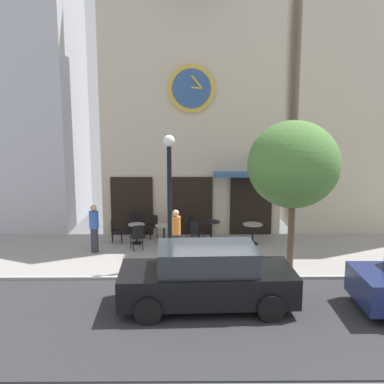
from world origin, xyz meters
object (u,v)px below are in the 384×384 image
street_tree (294,165)px  cafe_chair_mid_row (152,225)px  cafe_table_rightmost (137,231)px  cafe_chair_by_entrance (137,235)px  cafe_chair_left_end (115,229)px  pedestrian_orange (176,234)px  cafe_chair_facing_street (196,231)px  pedestrian_blue (94,228)px  cafe_chair_under_awning (136,224)px  street_lamp (170,201)px  cafe_chair_near_lamp (191,225)px  cafe_table_center (253,230)px  parked_car_black (207,277)px  cafe_table_near_door (211,227)px  cafe_table_center_right (164,231)px

street_tree → cafe_chair_mid_row: 6.31m
cafe_table_rightmost → cafe_chair_by_entrance: cafe_chair_by_entrance is taller
street_tree → cafe_chair_left_end: 7.08m
cafe_chair_left_end → pedestrian_orange: pedestrian_orange is taller
street_tree → cafe_chair_facing_street: size_ratio=5.07×
pedestrian_blue → cafe_chair_facing_street: bearing=11.7°
cafe_chair_left_end → pedestrian_blue: bearing=-114.2°
cafe_chair_under_awning → cafe_chair_left_end: same height
street_lamp → pedestrian_orange: 1.39m
cafe_chair_near_lamp → pedestrian_blue: pedestrian_blue is taller
cafe_chair_near_lamp → cafe_table_center: bearing=-19.5°
cafe_table_center → cafe_chair_mid_row: cafe_chair_mid_row is taller
street_tree → cafe_chair_under_awning: size_ratio=5.07×
street_tree → cafe_table_rightmost: (-5.07, 2.74, -2.76)m
cafe_chair_mid_row → parked_car_black: bearing=-73.3°
cafe_chair_by_entrance → pedestrian_blue: (-1.45, -0.22, 0.33)m
cafe_chair_facing_street → street_lamp: bearing=-111.9°
pedestrian_orange → cafe_table_center: bearing=31.4°
cafe_chair_near_lamp → cafe_chair_facing_street: bearing=-80.2°
cafe_table_rightmost → cafe_chair_under_awning: bearing=96.6°
street_lamp → cafe_chair_near_lamp: size_ratio=4.58×
cafe_table_near_door → cafe_chair_left_end: bearing=-176.5°
cafe_chair_left_end → pedestrian_orange: bearing=-39.6°
cafe_table_rightmost → cafe_table_near_door: bearing=6.8°
pedestrian_blue → cafe_chair_mid_row: bearing=42.8°
street_lamp → cafe_table_rightmost: bearing=118.7°
street_tree → cafe_chair_by_entrance: size_ratio=5.07×
cafe_chair_by_entrance → parked_car_black: size_ratio=0.21×
pedestrian_orange → parked_car_black: size_ratio=0.38×
cafe_chair_facing_street → cafe_chair_left_end: 3.05m
street_tree → cafe_table_center_right: bearing=147.2°
cafe_table_rightmost → cafe_chair_near_lamp: 2.14m
cafe_chair_under_awning → cafe_table_center_right: bearing=-41.9°
cafe_chair_near_lamp → cafe_table_rightmost: bearing=-161.9°
street_tree → cafe_chair_near_lamp: bearing=131.7°
cafe_chair_facing_street → cafe_chair_mid_row: 1.95m
cafe_table_center_right → cafe_chair_by_entrance: cafe_chair_by_entrance is taller
pedestrian_orange → parked_car_black: bearing=-76.6°
cafe_chair_by_entrance → cafe_chair_left_end: bearing=136.1°
cafe_table_center_right → cafe_table_center: bearing=0.0°
cafe_chair_by_entrance → cafe_chair_mid_row: bearing=74.8°
street_tree → parked_car_black: street_tree is taller
cafe_chair_facing_street → parked_car_black: 5.18m
cafe_table_center_right → street_lamp: bearing=-82.3°
cafe_table_center → cafe_chair_by_entrance: size_ratio=0.85×
cafe_table_center → cafe_chair_near_lamp: cafe_chair_near_lamp is taller
pedestrian_orange → pedestrian_blue: (-2.84, 0.80, 0.00)m
cafe_chair_left_end → pedestrian_blue: 1.28m
cafe_chair_facing_street → pedestrian_blue: bearing=-168.3°
cafe_table_rightmost → cafe_chair_facing_street: bearing=-7.5°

